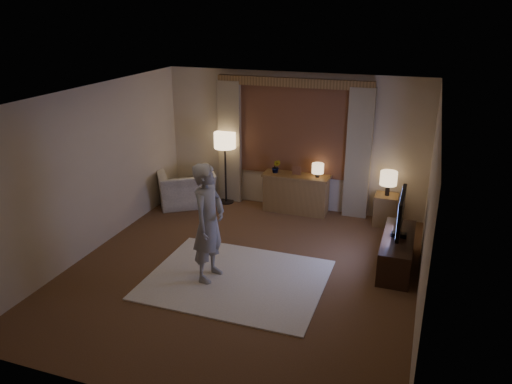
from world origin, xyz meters
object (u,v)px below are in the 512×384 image
at_px(armchair, 186,188).
at_px(side_table, 386,210).
at_px(tv_stand, 397,252).
at_px(sideboard, 296,194).
at_px(person, 209,223).

height_order(armchair, side_table, armchair).
bearing_deg(armchair, tv_stand, 129.02).
xyz_separation_m(side_table, tv_stand, (0.32, -1.54, -0.03)).
bearing_deg(tv_stand, armchair, 163.59).
distance_m(side_table, tv_stand, 1.58).
bearing_deg(sideboard, person, -100.17).
height_order(side_table, person, person).
bearing_deg(armchair, side_table, 150.35).
height_order(sideboard, tv_stand, sideboard).
bearing_deg(tv_stand, sideboard, 141.42).
bearing_deg(person, armchair, 38.08).
height_order(sideboard, side_table, sideboard).
bearing_deg(sideboard, tv_stand, -38.58).
relative_size(armchair, person, 0.63).
distance_m(armchair, side_table, 3.82).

